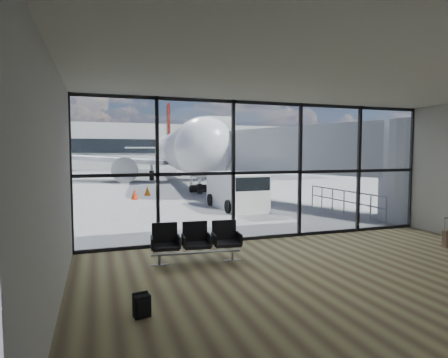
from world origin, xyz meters
TOP-DOWN VIEW (x-y plane):
  - ground at (0.00, 40.00)m, footprint 220.00×220.00m
  - lounge_shell at (0.00, -4.80)m, footprint 12.02×8.01m
  - glass_curtain_wall at (0.00, 0.00)m, footprint 12.10×0.12m
  - jet_bridge at (4.90, 7.07)m, footprint 8.00×16.50m
  - apron_railing at (5.60, 3.50)m, footprint 0.06×5.46m
  - far_terminal at (-0.59, 61.97)m, footprint 80.00×12.20m
  - tree_4 at (-21.00, 72.00)m, footprint 5.61×5.61m
  - tree_5 at (-15.00, 72.00)m, footprint 6.27×6.27m
  - seating_row at (-2.89, -1.77)m, footprint 2.33×0.87m
  - backpack at (-4.61, -4.72)m, footprint 0.31×0.30m
  - airliner at (3.12, 28.74)m, footprint 33.85×39.36m
  - service_van at (1.41, 6.57)m, footprint 2.13×4.23m
  - belt_loader at (-9.89, 22.36)m, footprint 2.67×4.46m
  - traffic_cone_a at (-3.15, 12.18)m, footprint 0.46×0.46m
  - traffic_cone_b at (-2.14, 14.10)m, footprint 0.44×0.44m

SIDE VIEW (x-z plane):
  - ground at x=0.00m, z-range 0.00..0.00m
  - backpack at x=-4.61m, z-range -0.01..0.42m
  - traffic_cone_b at x=-2.14m, z-range -0.02..0.62m
  - traffic_cone_a at x=-3.15m, z-range -0.02..0.63m
  - seating_row at x=-2.89m, z-range 0.06..1.09m
  - belt_loader at x=-9.89m, z-range -0.32..1.63m
  - apron_railing at x=5.60m, z-range 0.16..1.27m
  - service_van at x=1.41m, z-range 0.02..1.84m
  - glass_curtain_wall at x=0.00m, z-range 0.00..4.50m
  - lounge_shell at x=0.00m, z-range 0.40..4.91m
  - jet_bridge at x=4.90m, z-range 0.59..4.92m
  - airliner at x=3.12m, z-range -1.98..8.17m
  - far_terminal at x=-0.59m, z-range -1.29..9.71m
  - tree_4 at x=-21.00m, z-range 1.22..9.29m
  - tree_5 at x=-15.00m, z-range 1.36..10.39m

